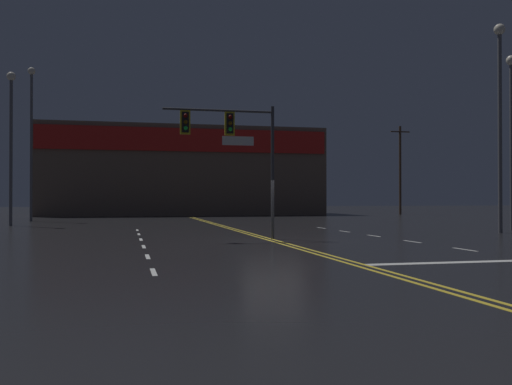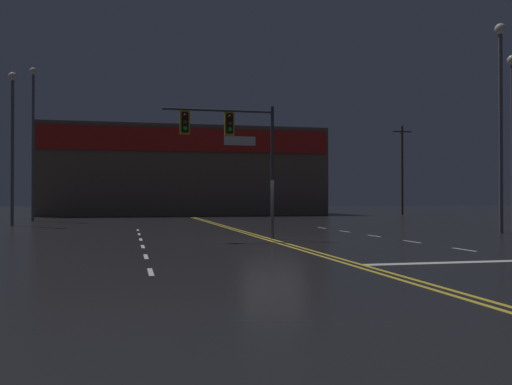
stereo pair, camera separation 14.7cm
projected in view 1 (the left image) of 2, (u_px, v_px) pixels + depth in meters
ground_plane at (273, 241)px, 23.27m from camera, size 200.00×200.00×0.00m
road_markings at (311, 243)px, 21.82m from camera, size 15.64×60.00×0.01m
traffic_signal_median at (229, 137)px, 23.84m from camera, size 4.72×0.36×5.65m
streetlight_near_left at (500, 101)px, 28.46m from camera, size 0.56×0.56×10.47m
streetlight_near_right at (512, 119)px, 31.44m from camera, size 0.56×0.56×9.64m
streetlight_far_left at (31, 126)px, 42.90m from camera, size 0.56×0.56×11.62m
streetlight_far_right at (11, 128)px, 35.91m from camera, size 0.56×0.56×9.72m
building_backdrop at (182, 172)px, 60.65m from camera, size 28.92×10.23×9.05m
utility_pole_row at (185, 164)px, 56.03m from camera, size 46.76×0.26×10.26m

